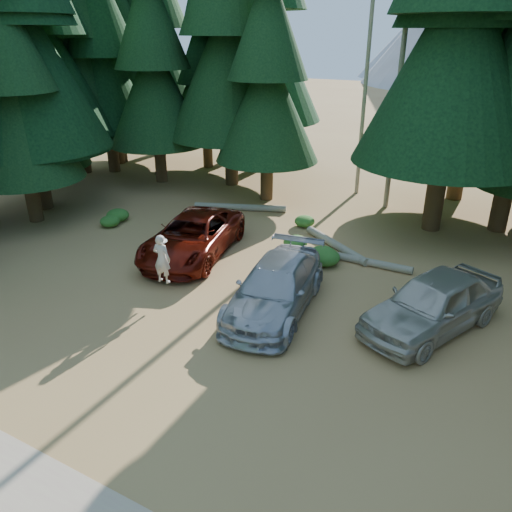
# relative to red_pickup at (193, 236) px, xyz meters

# --- Properties ---
(ground) EXTENTS (160.00, 160.00, 0.00)m
(ground) POSITION_rel_red_pickup_xyz_m (4.20, -5.02, -0.79)
(ground) COLOR #9F7443
(ground) RESTS_ON ground
(forest_belt_north) EXTENTS (36.00, 7.00, 22.00)m
(forest_belt_north) POSITION_rel_red_pickup_xyz_m (4.20, 9.98, -0.79)
(forest_belt_north) COLOR black
(forest_belt_north) RESTS_ON ground
(snag_front) EXTENTS (0.24, 0.24, 12.00)m
(snag_front) POSITION_rel_red_pickup_xyz_m (5.00, 9.48, 5.21)
(snag_front) COLOR slate
(snag_front) RESTS_ON ground
(snag_back) EXTENTS (0.20, 0.20, 10.00)m
(snag_back) POSITION_rel_red_pickup_xyz_m (3.00, 10.98, 4.21)
(snag_back) COLOR slate
(snag_back) RESTS_ON ground
(red_pickup) EXTENTS (3.70, 6.10, 1.58)m
(red_pickup) POSITION_rel_red_pickup_xyz_m (0.00, 0.00, 0.00)
(red_pickup) COLOR #5A1007
(red_pickup) RESTS_ON ground
(silver_minivan_center) EXTENTS (2.91, 5.58, 1.55)m
(silver_minivan_center) POSITION_rel_red_pickup_xyz_m (4.67, -2.21, -0.02)
(silver_minivan_center) COLOR #ADB1B6
(silver_minivan_center) RESTS_ON ground
(silver_minivan_right) EXTENTS (3.86, 5.38, 1.70)m
(silver_minivan_right) POSITION_rel_red_pickup_xyz_m (9.16, -0.99, 0.06)
(silver_minivan_right) COLOR #BCB6A7
(silver_minivan_right) RESTS_ON ground
(frisbee_player) EXTENTS (0.63, 0.45, 1.64)m
(frisbee_player) POSITION_rel_red_pickup_xyz_m (1.14, -3.25, 0.62)
(frisbee_player) COLOR beige
(frisbee_player) RESTS_ON ground
(log_left) EXTENTS (4.30, 1.93, 0.32)m
(log_left) POSITION_rel_red_pickup_xyz_m (-1.08, 5.48, -0.63)
(log_left) COLOR slate
(log_left) RESTS_ON ground
(log_mid) EXTENTS (3.37, 2.41, 0.32)m
(log_mid) POSITION_rel_red_pickup_xyz_m (4.66, 3.29, -0.63)
(log_mid) COLOR slate
(log_mid) RESTS_ON ground
(log_right) EXTENTS (4.47, 0.32, 0.29)m
(log_right) POSITION_rel_red_pickup_xyz_m (5.68, 2.35, -0.65)
(log_right) COLOR slate
(log_right) RESTS_ON ground
(shrub_far_left) EXTENTS (1.03, 1.03, 0.57)m
(shrub_far_left) POSITION_rel_red_pickup_xyz_m (-5.28, 1.50, -0.51)
(shrub_far_left) COLOR #206D21
(shrub_far_left) RESTS_ON ground
(shrub_left) EXTENTS (0.90, 0.90, 0.49)m
(shrub_left) POSITION_rel_red_pickup_xyz_m (2.55, 4.98, -0.55)
(shrub_left) COLOR #206D21
(shrub_left) RESTS_ON ground
(shrub_center_left) EXTENTS (0.98, 0.98, 0.54)m
(shrub_center_left) POSITION_rel_red_pickup_xyz_m (4.61, 2.00, -0.52)
(shrub_center_left) COLOR #206D21
(shrub_center_left) RESTS_ON ground
(shrub_center_right) EXTENTS (0.97, 0.97, 0.53)m
(shrub_center_right) POSITION_rel_red_pickup_xyz_m (3.22, 2.52, -0.52)
(shrub_center_right) COLOR #206D21
(shrub_center_right) RESTS_ON ground
(shrub_right) EXTENTS (1.14, 1.14, 0.63)m
(shrub_right) POSITION_rel_red_pickup_xyz_m (4.81, 1.65, -0.48)
(shrub_right) COLOR #206D21
(shrub_right) RESTS_ON ground
(shrub_edge_west) EXTENTS (0.88, 0.88, 0.48)m
(shrub_edge_west) POSITION_rel_red_pickup_xyz_m (-5.11, 0.82, -0.55)
(shrub_edge_west) COLOR #206D21
(shrub_edge_west) RESTS_ON ground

